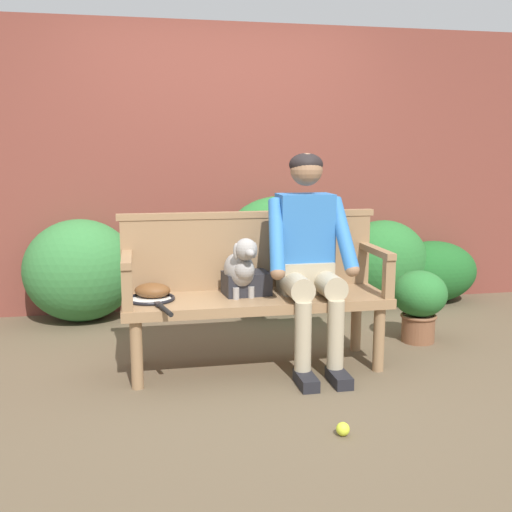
{
  "coord_description": "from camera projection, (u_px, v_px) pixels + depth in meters",
  "views": [
    {
      "loc": [
        -0.71,
        -3.58,
        1.35
      ],
      "look_at": [
        0.0,
        0.0,
        0.71
      ],
      "focal_mm": 42.58,
      "sensor_mm": 36.0,
      "label": 1
    }
  ],
  "objects": [
    {
      "name": "bench_armrest_right_end",
      "position": [
        381.0,
        262.0,
        3.77
      ],
      "size": [
        0.06,
        0.52,
        0.28
      ],
      "color": "#93704C",
      "rests_on": "garden_bench"
    },
    {
      "name": "tennis_racket",
      "position": [
        152.0,
        300.0,
        3.61
      ],
      "size": [
        0.35,
        0.58,
        0.03
      ],
      "color": "black",
      "rests_on": "garden_bench"
    },
    {
      "name": "hedge_bush_far_left",
      "position": [
        432.0,
        272.0,
        5.43
      ],
      "size": [
        0.83,
        0.56,
        0.55
      ],
      "primitive_type": "ellipsoid",
      "color": "#1E5B23",
      "rests_on": "ground"
    },
    {
      "name": "bench_backrest",
      "position": [
        249.0,
        249.0,
        3.92
      ],
      "size": [
        1.67,
        0.06,
        0.5
      ],
      "color": "#93704C",
      "rests_on": "garden_bench"
    },
    {
      "name": "tennis_ball",
      "position": [
        343.0,
        429.0,
        2.91
      ],
      "size": [
        0.07,
        0.07,
        0.07
      ],
      "primitive_type": "sphere",
      "color": "#CCDB33",
      "rests_on": "ground"
    },
    {
      "name": "hedge_bush_mid_left",
      "position": [
        383.0,
        263.0,
        5.33
      ],
      "size": [
        0.8,
        0.67,
        0.75
      ],
      "primitive_type": "ellipsoid",
      "color": "#286B2D",
      "rests_on": "ground"
    },
    {
      "name": "ground_plane",
      "position": [
        256.0,
        367.0,
        3.83
      ],
      "size": [
        40.0,
        40.0,
        0.0
      ],
      "primitive_type": "plane",
      "color": "brown"
    },
    {
      "name": "brick_garden_fence",
      "position": [
        218.0,
        169.0,
        5.25
      ],
      "size": [
        8.0,
        0.3,
        2.39
      ],
      "primitive_type": "cube",
      "color": "brown",
      "rests_on": "ground"
    },
    {
      "name": "sports_bag",
      "position": [
        246.0,
        283.0,
        3.78
      ],
      "size": [
        0.3,
        0.23,
        0.14
      ],
      "primitive_type": "cube",
      "rotation": [
        0.0,
        0.0,
        0.1
      ],
      "color": "#232328",
      "rests_on": "garden_bench"
    },
    {
      "name": "hedge_bush_far_right",
      "position": [
        278.0,
        254.0,
        5.09
      ],
      "size": [
        1.01,
        0.61,
        0.98
      ],
      "primitive_type": "ellipsoid",
      "color": "#286B2D",
      "rests_on": "ground"
    },
    {
      "name": "garden_bench",
      "position": [
        256.0,
        305.0,
        3.76
      ],
      "size": [
        1.63,
        0.52,
        0.46
      ],
      "color": "#93704C",
      "rests_on": "ground"
    },
    {
      "name": "bench_armrest_left_end",
      "position": [
        127.0,
        271.0,
        3.48
      ],
      "size": [
        0.06,
        0.52,
        0.28
      ],
      "color": "#93704C",
      "rests_on": "garden_bench"
    },
    {
      "name": "hedge_bush_mid_right",
      "position": [
        80.0,
        270.0,
        4.82
      ],
      "size": [
        0.89,
        0.76,
        0.82
      ],
      "primitive_type": "ellipsoid",
      "color": "#337538",
      "rests_on": "ground"
    },
    {
      "name": "dog_on_bench",
      "position": [
        241.0,
        267.0,
        3.69
      ],
      "size": [
        0.22,
        0.38,
        0.37
      ],
      "color": "gray",
      "rests_on": "garden_bench"
    },
    {
      "name": "person_seated",
      "position": [
        308.0,
        252.0,
        3.75
      ],
      "size": [
        0.56,
        0.66,
        1.33
      ],
      "color": "black",
      "rests_on": "ground"
    },
    {
      "name": "potted_plant",
      "position": [
        419.0,
        300.0,
        4.3
      ],
      "size": [
        0.38,
        0.38,
        0.51
      ],
      "color": "brown",
      "rests_on": "ground"
    },
    {
      "name": "baseball_glove",
      "position": [
        152.0,
        291.0,
        3.69
      ],
      "size": [
        0.26,
        0.23,
        0.09
      ],
      "primitive_type": "ellipsoid",
      "rotation": [
        0.0,
        0.0,
        -0.33
      ],
      "color": "brown",
      "rests_on": "garden_bench"
    }
  ]
}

